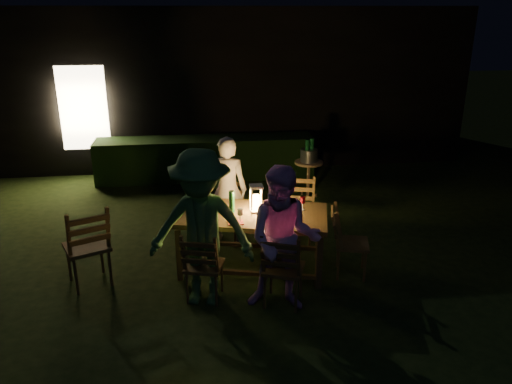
{
  "coord_description": "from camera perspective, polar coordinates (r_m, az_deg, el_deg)",
  "views": [
    {
      "loc": [
        -0.72,
        -5.69,
        3.15
      ],
      "look_at": [
        0.04,
        0.22,
        0.95
      ],
      "focal_mm": 35.0,
      "sensor_mm": 36.0,
      "label": 1
    }
  ],
  "objects": [
    {
      "name": "chair_spare",
      "position": [
        6.33,
        -18.55,
        -7.38
      ],
      "size": [
        0.65,
        0.67,
        1.08
      ],
      "rotation": [
        0.0,
        0.0,
        0.42
      ],
      "color": "#4A3518",
      "rests_on": "ground"
    },
    {
      "name": "ice_bucket",
      "position": [
        8.66,
        6.09,
        4.18
      ],
      "size": [
        0.3,
        0.3,
        0.22
      ],
      "primitive_type": "cylinder",
      "color": "#A5A8AD",
      "rests_on": "side_table"
    },
    {
      "name": "chair_far_right",
      "position": [
        7.03,
        4.78,
        -3.78
      ],
      "size": [
        0.55,
        0.57,
        0.98
      ],
      "rotation": [
        0.0,
        0.0,
        2.87
      ],
      "color": "#4A3518",
      "rests_on": "ground"
    },
    {
      "name": "phone",
      "position": [
        6.01,
        -6.73,
        -3.21
      ],
      "size": [
        0.14,
        0.07,
        0.01
      ],
      "primitive_type": "cube",
      "color": "black",
      "rests_on": "dining_table"
    },
    {
      "name": "wineglass_e",
      "position": [
        5.88,
        -1.82,
        -2.72
      ],
      "size": [
        0.06,
        0.06,
        0.18
      ],
      "primitive_type": null,
      "color": "silver",
      "rests_on": "dining_table"
    },
    {
      "name": "napkin_right",
      "position": [
        5.86,
        4.5,
        -3.74
      ],
      "size": [
        0.18,
        0.14,
        0.01
      ],
      "primitive_type": "cube",
      "color": "red",
      "rests_on": "dining_table"
    },
    {
      "name": "chair_end",
      "position": [
        6.36,
        10.67,
        -6.96
      ],
      "size": [
        0.54,
        0.52,
        0.93
      ],
      "rotation": [
        0.0,
        0.0,
        -1.84
      ],
      "color": "#4A3518",
      "rests_on": "ground"
    },
    {
      "name": "bottle_table",
      "position": [
        6.16,
        -2.8,
        -1.13
      ],
      "size": [
        0.07,
        0.07,
        0.28
      ],
      "primitive_type": "cylinder",
      "color": "#0F471E",
      "rests_on": "dining_table"
    },
    {
      "name": "wineglass_a",
      "position": [
        6.44,
        -2.83,
        -0.64
      ],
      "size": [
        0.06,
        0.06,
        0.18
      ],
      "primitive_type": null,
      "color": "#59070F",
      "rests_on": "dining_table"
    },
    {
      "name": "chair_near_right",
      "position": [
        5.67,
        3.1,
        -10.13
      ],
      "size": [
        0.56,
        0.58,
        0.96
      ],
      "rotation": [
        0.0,
        0.0,
        -0.37
      ],
      "color": "#4A3518",
      "rests_on": "ground"
    },
    {
      "name": "wineglass_b",
      "position": [
        6.16,
        -7.29,
        -1.79
      ],
      "size": [
        0.06,
        0.06,
        0.18
      ],
      "primitive_type": null,
      "color": "#59070F",
      "rests_on": "dining_table"
    },
    {
      "name": "dining_table",
      "position": [
        6.21,
        -0.49,
        -3.09
      ],
      "size": [
        2.02,
        1.34,
        0.77
      ],
      "rotation": [
        0.0,
        0.0,
        -0.24
      ],
      "color": "#4A3518",
      "rests_on": "ground"
    },
    {
      "name": "plate_far_left",
      "position": [
        6.46,
        -5.09,
        -1.4
      ],
      "size": [
        0.25,
        0.25,
        0.01
      ],
      "primitive_type": "cylinder",
      "color": "white",
      "rests_on": "dining_table"
    },
    {
      "name": "person_house_side",
      "position": [
        7.0,
        -3.31,
        0.27
      ],
      "size": [
        0.63,
        0.49,
        1.53
      ],
      "primitive_type": "imported",
      "rotation": [
        0.0,
        0.0,
        2.9
      ],
      "color": "beige",
      "rests_on": "ground"
    },
    {
      "name": "plate_near_right",
      "position": [
        5.94,
        3.57,
        -3.38
      ],
      "size": [
        0.25,
        0.25,
        0.01
      ],
      "primitive_type": "cylinder",
      "color": "white",
      "rests_on": "dining_table"
    },
    {
      "name": "bottle_bucket_a",
      "position": [
        8.6,
        5.84,
        4.42
      ],
      "size": [
        0.07,
        0.07,
        0.32
      ],
      "primitive_type": "cylinder",
      "color": "#0F471E",
      "rests_on": "side_table"
    },
    {
      "name": "wineglass_c",
      "position": [
        5.86,
        2.08,
        -2.82
      ],
      "size": [
        0.06,
        0.06,
        0.18
      ],
      "primitive_type": null,
      "color": "#59070F",
      "rests_on": "dining_table"
    },
    {
      "name": "garden_envelope",
      "position": [
        11.97,
        -3.94,
        12.64
      ],
      "size": [
        40.0,
        40.0,
        3.2
      ],
      "color": "black",
      "rests_on": "ground"
    },
    {
      "name": "chair_near_left",
      "position": [
        5.79,
        -5.94,
        -9.68
      ],
      "size": [
        0.51,
        0.53,
        0.91
      ],
      "rotation": [
        0.0,
        0.0,
        -0.27
      ],
      "color": "#4A3518",
      "rests_on": "ground"
    },
    {
      "name": "napkin_left",
      "position": [
        5.9,
        -2.33,
        -3.51
      ],
      "size": [
        0.18,
        0.14,
        0.01
      ],
      "primitive_type": "cube",
      "color": "red",
      "rests_on": "dining_table"
    },
    {
      "name": "side_table",
      "position": [
        8.72,
        6.05,
        2.99
      ],
      "size": [
        0.49,
        0.49,
        0.66
      ],
      "color": "olive",
      "rests_on": "ground"
    },
    {
      "name": "wineglass_d",
      "position": [
        6.27,
        5.35,
        -1.31
      ],
      "size": [
        0.06,
        0.06,
        0.18
      ],
      "primitive_type": null,
      "color": "#59070F",
      "rests_on": "dining_table"
    },
    {
      "name": "plate_near_left",
      "position": [
        6.06,
        -5.92,
        -2.92
      ],
      "size": [
        0.25,
        0.25,
        0.01
      ],
      "primitive_type": "cylinder",
      "color": "white",
      "rests_on": "dining_table"
    },
    {
      "name": "lantern",
      "position": [
        6.16,
        0.03,
        -0.93
      ],
      "size": [
        0.16,
        0.16,
        0.35
      ],
      "color": "white",
      "rests_on": "dining_table"
    },
    {
      "name": "person_opp_left",
      "position": [
        5.46,
        -6.28,
        -4.25
      ],
      "size": [
        1.29,
        0.93,
        1.8
      ],
      "primitive_type": "imported",
      "rotation": [
        0.0,
        0.0,
        -0.24
      ],
      "color": "#3C6F37",
      "rests_on": "ground"
    },
    {
      "name": "person_opp_right",
      "position": [
        5.37,
        3.2,
        -5.49
      ],
      "size": [
        0.93,
        0.8,
        1.64
      ],
      "primitive_type": "imported",
      "rotation": [
        0.0,
        0.0,
        -0.24
      ],
      "color": "#E69EE1",
      "rests_on": "ground"
    },
    {
      "name": "plate_far_right",
      "position": [
        6.34,
        3.8,
        -1.79
      ],
      "size": [
        0.25,
        0.25,
        0.01
      ],
      "primitive_type": "cylinder",
      "color": "white",
      "rests_on": "dining_table"
    },
    {
      "name": "bottle_bucket_b",
      "position": [
        8.7,
        6.37,
        4.58
      ],
      "size": [
        0.07,
        0.07,
        0.32
      ],
      "primitive_type": "cylinder",
      "color": "#0F471E",
      "rests_on": "side_table"
    },
    {
      "name": "chair_far_left",
      "position": [
        7.13,
        -3.28,
        -3.59
      ],
      "size": [
        0.53,
        0.55,
        0.9
      ],
      "rotation": [
        0.0,
        0.0,
        2.76
      ],
      "color": "#4A3518",
      "rests_on": "ground"
    }
  ]
}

